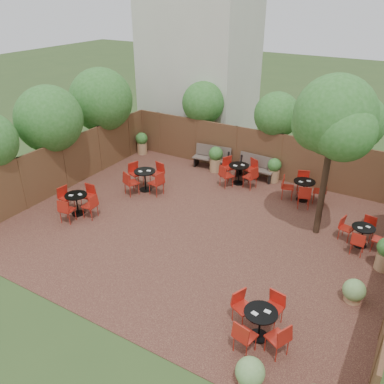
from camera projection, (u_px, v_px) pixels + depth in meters
The scene contains 12 objects.
ground at pixel (198, 228), 13.51m from camera, with size 80.00×80.00×0.00m, color #354F23.
courtyard_paving at pixel (198, 228), 13.50m from camera, with size 12.00×10.00×0.02m, color #3C1C18.
fence_back at pixel (257, 153), 16.89m from camera, with size 12.00×0.08×2.00m, color #55301F.
fence_left at pixel (65, 165), 15.77m from camera, with size 0.08×10.00×2.00m, color #55301F.
neighbour_building at pixel (200, 60), 19.86m from camera, with size 5.00×4.00×8.00m, color beige.
overhang_foliage at pixel (180, 120), 15.22m from camera, with size 15.77×10.42×2.76m.
courtyard_tree at pixel (334, 121), 11.54m from camera, with size 2.58×2.48×5.11m.
park_bench_left at pixel (212, 157), 17.69m from camera, with size 1.68×0.70×1.01m.
park_bench_right at pixel (256, 167), 16.75m from camera, with size 1.63×0.60×0.99m.
bistro_tables at pixel (218, 203), 14.06m from camera, with size 10.50×8.83×0.95m.
planters at pixel (234, 171), 16.22m from camera, with size 11.86×4.50×1.11m.
low_shrubs at pixel (308, 354), 8.46m from camera, with size 1.93×4.20×0.67m.
Camera 1 is at (5.67, -9.98, 7.22)m, focal length 37.67 mm.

